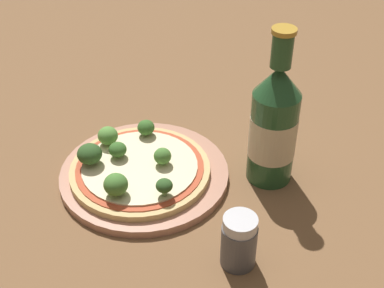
# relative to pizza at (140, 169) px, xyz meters

# --- Properties ---
(ground_plane) EXTENTS (3.00, 3.00, 0.00)m
(ground_plane) POSITION_rel_pizza_xyz_m (-0.01, -0.01, -0.02)
(ground_plane) COLOR brown
(plate) EXTENTS (0.24, 0.24, 0.01)m
(plate) POSITION_rel_pizza_xyz_m (0.01, -0.00, -0.01)
(plate) COLOR tan
(plate) RESTS_ON ground_plane
(pizza) EXTENTS (0.20, 0.20, 0.01)m
(pizza) POSITION_rel_pizza_xyz_m (0.00, 0.00, 0.00)
(pizza) COLOR tan
(pizza) RESTS_ON plate
(broccoli_floret_0) EXTENTS (0.03, 0.03, 0.03)m
(broccoli_floret_0) POSITION_rel_pizza_xyz_m (-0.01, 0.07, 0.02)
(broccoli_floret_0) COLOR #7A9E5B
(broccoli_floret_0) RESTS_ON pizza
(broccoli_floret_1) EXTENTS (0.02, 0.02, 0.03)m
(broccoli_floret_1) POSITION_rel_pizza_xyz_m (-0.01, -0.07, 0.02)
(broccoli_floret_1) COLOR #7A9E5B
(broccoli_floret_1) RESTS_ON pizza
(broccoli_floret_2) EXTENTS (0.03, 0.03, 0.02)m
(broccoli_floret_2) POSITION_rel_pizza_xyz_m (0.05, 0.05, 0.02)
(broccoli_floret_2) COLOR #7A9E5B
(broccoli_floret_2) RESTS_ON pizza
(broccoli_floret_3) EXTENTS (0.03, 0.03, 0.03)m
(broccoli_floret_3) POSITION_rel_pizza_xyz_m (-0.06, -0.03, 0.02)
(broccoli_floret_3) COLOR #7A9E5B
(broccoli_floret_3) RESTS_ON pizza
(broccoli_floret_4) EXTENTS (0.03, 0.03, 0.02)m
(broccoli_floret_4) POSITION_rel_pizza_xyz_m (-0.02, 0.04, 0.02)
(broccoli_floret_4) COLOR #7A9E5B
(broccoli_floret_4) RESTS_ON pizza
(broccoli_floret_5) EXTENTS (0.02, 0.02, 0.03)m
(broccoli_floret_5) POSITION_rel_pizza_xyz_m (0.03, -0.02, 0.02)
(broccoli_floret_5) COLOR #7A9E5B
(broccoli_floret_5) RESTS_ON pizza
(broccoli_floret_6) EXTENTS (0.04, 0.04, 0.03)m
(broccoli_floret_6) POSITION_rel_pizza_xyz_m (-0.05, 0.05, 0.02)
(broccoli_floret_6) COLOR #7A9E5B
(broccoli_floret_6) RESTS_ON pizza
(beer_bottle) EXTENTS (0.07, 0.07, 0.23)m
(beer_bottle) POSITION_rel_pizza_xyz_m (0.15, -0.11, 0.07)
(beer_bottle) COLOR #234C28
(beer_bottle) RESTS_ON ground_plane
(pepper_shaker) EXTENTS (0.04, 0.04, 0.07)m
(pepper_shaker) POSITION_rel_pizza_xyz_m (-0.00, -0.20, 0.02)
(pepper_shaker) COLOR #4C4C51
(pepper_shaker) RESTS_ON ground_plane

